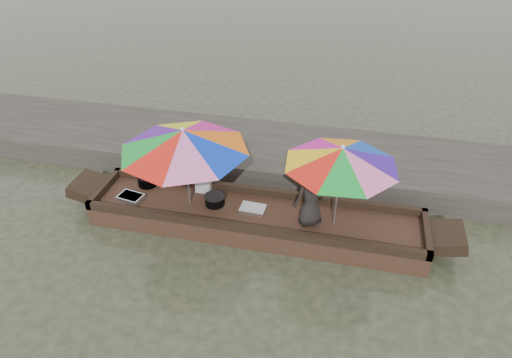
% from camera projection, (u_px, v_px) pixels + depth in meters
% --- Properties ---
extents(water, '(80.00, 80.00, 0.00)m').
position_uv_depth(water, '(255.00, 228.00, 8.29)').
color(water, '#2C2F21').
rests_on(water, ground).
extents(dock, '(22.00, 2.20, 0.50)m').
position_uv_depth(dock, '(278.00, 155.00, 9.92)').
color(dock, '#2D2B26').
rests_on(dock, ground).
extents(boat_hull, '(5.93, 1.20, 0.35)m').
position_uv_depth(boat_hull, '(255.00, 220.00, 8.19)').
color(boat_hull, '#352117').
rests_on(boat_hull, water).
extents(cooking_pot, '(0.36, 0.36, 0.19)m').
position_uv_depth(cooking_pot, '(147.00, 180.00, 8.76)').
color(cooking_pot, black).
rests_on(cooking_pot, boat_hull).
extents(tray_crayfish, '(0.49, 0.38, 0.09)m').
position_uv_depth(tray_crayfish, '(131.00, 198.00, 8.38)').
color(tray_crayfish, silver).
rests_on(tray_crayfish, boat_hull).
extents(tray_scallop, '(0.46, 0.33, 0.06)m').
position_uv_depth(tray_scallop, '(253.00, 209.00, 8.13)').
color(tray_scallop, silver).
rests_on(tray_scallop, boat_hull).
extents(charcoal_grill, '(0.36, 0.36, 0.17)m').
position_uv_depth(charcoal_grill, '(215.00, 200.00, 8.25)').
color(charcoal_grill, black).
rests_on(charcoal_grill, boat_hull).
extents(supply_bag, '(0.29, 0.23, 0.26)m').
position_uv_depth(supply_bag, '(204.00, 185.00, 8.58)').
color(supply_bag, silver).
rests_on(supply_bag, boat_hull).
extents(vendor, '(0.66, 0.62, 1.13)m').
position_uv_depth(vendor, '(311.00, 196.00, 7.54)').
color(vendor, black).
rests_on(vendor, boat_hull).
extents(umbrella_bow, '(2.36, 2.36, 1.55)m').
position_uv_depth(umbrella_bow, '(186.00, 167.00, 7.88)').
color(umbrella_bow, orange).
rests_on(umbrella_bow, boat_hull).
extents(umbrella_stern, '(2.33, 2.33, 1.55)m').
position_uv_depth(umbrella_stern, '(338.00, 187.00, 7.40)').
color(umbrella_stern, '#3D14A5').
rests_on(umbrella_stern, boat_hull).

